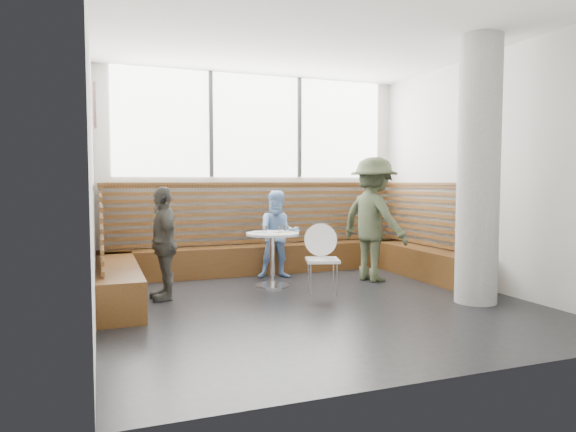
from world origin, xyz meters
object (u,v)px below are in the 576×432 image
object	(u,v)px
adult_man	(374,219)
child_back	(279,234)
child_left	(163,243)
cafe_chair	(320,253)
cafe_table	(272,248)
concrete_column	(478,171)

from	to	relation	value
adult_man	child_back	distance (m)	1.45
child_left	cafe_chair	bearing A→B (deg)	74.77
cafe_chair	child_left	distance (m)	2.01
adult_man	child_left	distance (m)	3.08
adult_man	child_back	xyz separation A→B (m)	(-1.25, 0.68, -0.25)
cafe_chair	adult_man	bearing A→B (deg)	42.17
child_back	child_left	xyz separation A→B (m)	(-1.81, -0.82, 0.04)
cafe_table	adult_man	size ratio (longest dim) A/B	0.41
concrete_column	child_left	xyz separation A→B (m)	(-3.54, 1.51, -0.89)
cafe_table	cafe_chair	bearing A→B (deg)	-53.76
adult_man	child_left	size ratio (longest dim) A/B	1.30
child_back	child_left	size ratio (longest dim) A/B	0.95
cafe_table	cafe_chair	size ratio (longest dim) A/B	0.83
concrete_column	child_back	world-z (taller)	concrete_column
adult_man	child_back	bearing A→B (deg)	44.23
concrete_column	child_back	distance (m)	3.05
adult_man	cafe_chair	bearing A→B (deg)	98.34
cafe_table	adult_man	bearing A→B (deg)	-3.56
child_back	adult_man	bearing A→B (deg)	-14.25
concrete_column	cafe_chair	bearing A→B (deg)	144.27
cafe_table	child_left	distance (m)	1.54
concrete_column	cafe_chair	distance (m)	2.21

